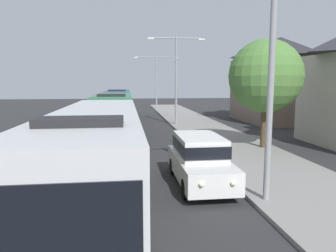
{
  "coord_description": "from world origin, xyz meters",
  "views": [
    {
      "loc": [
        -0.35,
        0.36,
        3.92
      ],
      "look_at": [
        1.46,
        14.39,
        2.0
      ],
      "focal_mm": 34.22,
      "sensor_mm": 36.0,
      "label": 1
    }
  ],
  "objects_px": {
    "white_suv": "(199,158)",
    "streetlamp_far": "(156,76)",
    "bus_second_in_line": "(114,113)",
    "bus_lead": "(98,152)",
    "streetlamp_mid": "(176,71)",
    "bus_middle": "(118,103)",
    "streetlamp_near": "(272,43)",
    "roadside_tree": "(265,76)"
  },
  "relations": [
    {
      "from": "streetlamp_near",
      "to": "streetlamp_mid",
      "type": "relative_size",
      "value": 1.04
    },
    {
      "from": "white_suv",
      "to": "streetlamp_mid",
      "type": "distance_m",
      "value": 17.48
    },
    {
      "from": "bus_lead",
      "to": "roadside_tree",
      "type": "xyz_separation_m",
      "value": [
        8.85,
        7.31,
        2.58
      ]
    },
    {
      "from": "streetlamp_far",
      "to": "roadside_tree",
      "type": "bearing_deg",
      "value": -83.51
    },
    {
      "from": "streetlamp_far",
      "to": "streetlamp_mid",
      "type": "bearing_deg",
      "value": -90.0
    },
    {
      "from": "streetlamp_near",
      "to": "bus_lead",
      "type": "bearing_deg",
      "value": 171.44
    },
    {
      "from": "streetlamp_mid",
      "to": "streetlamp_far",
      "type": "distance_m",
      "value": 19.25
    },
    {
      "from": "white_suv",
      "to": "streetlamp_far",
      "type": "distance_m",
      "value": 36.45
    },
    {
      "from": "bus_second_in_line",
      "to": "streetlamp_far",
      "type": "xyz_separation_m",
      "value": [
        5.4,
        24.24,
        3.26
      ]
    },
    {
      "from": "bus_second_in_line",
      "to": "streetlamp_near",
      "type": "relative_size",
      "value": 1.34
    },
    {
      "from": "streetlamp_mid",
      "to": "streetlamp_near",
      "type": "bearing_deg",
      "value": -90.0
    },
    {
      "from": "bus_lead",
      "to": "streetlamp_mid",
      "type": "xyz_separation_m",
      "value": [
        5.4,
        18.44,
        3.25
      ]
    },
    {
      "from": "bus_lead",
      "to": "streetlamp_far",
      "type": "relative_size",
      "value": 1.59
    },
    {
      "from": "bus_lead",
      "to": "streetlamp_mid",
      "type": "distance_m",
      "value": 19.48
    },
    {
      "from": "bus_second_in_line",
      "to": "roadside_tree",
      "type": "relative_size",
      "value": 1.76
    },
    {
      "from": "bus_second_in_line",
      "to": "streetlamp_far",
      "type": "bearing_deg",
      "value": 77.44
    },
    {
      "from": "streetlamp_mid",
      "to": "roadside_tree",
      "type": "relative_size",
      "value": 1.26
    },
    {
      "from": "streetlamp_far",
      "to": "white_suv",
      "type": "bearing_deg",
      "value": -92.69
    },
    {
      "from": "streetlamp_near",
      "to": "roadside_tree",
      "type": "height_order",
      "value": "streetlamp_near"
    },
    {
      "from": "bus_lead",
      "to": "bus_second_in_line",
      "type": "height_order",
      "value": "same"
    },
    {
      "from": "bus_lead",
      "to": "streetlamp_far",
      "type": "bearing_deg",
      "value": 81.85
    },
    {
      "from": "streetlamp_mid",
      "to": "streetlamp_far",
      "type": "relative_size",
      "value": 1.02
    },
    {
      "from": "white_suv",
      "to": "streetlamp_near",
      "type": "xyz_separation_m",
      "value": [
        1.7,
        -2.29,
        4.07
      ]
    },
    {
      "from": "bus_lead",
      "to": "bus_second_in_line",
      "type": "distance_m",
      "value": 13.45
    },
    {
      "from": "roadside_tree",
      "to": "streetlamp_mid",
      "type": "bearing_deg",
      "value": 107.26
    },
    {
      "from": "streetlamp_mid",
      "to": "roadside_tree",
      "type": "distance_m",
      "value": 11.67
    },
    {
      "from": "streetlamp_far",
      "to": "roadside_tree",
      "type": "distance_m",
      "value": 30.58
    },
    {
      "from": "bus_middle",
      "to": "streetlamp_near",
      "type": "bearing_deg",
      "value": -78.62
    },
    {
      "from": "bus_middle",
      "to": "streetlamp_near",
      "type": "relative_size",
      "value": 1.45
    },
    {
      "from": "bus_second_in_line",
      "to": "white_suv",
      "type": "xyz_separation_m",
      "value": [
        3.7,
        -11.97,
        -0.66
      ]
    },
    {
      "from": "bus_second_in_line",
      "to": "streetlamp_mid",
      "type": "height_order",
      "value": "streetlamp_mid"
    },
    {
      "from": "bus_middle",
      "to": "bus_lead",
      "type": "bearing_deg",
      "value": -90.0
    },
    {
      "from": "bus_lead",
      "to": "white_suv",
      "type": "xyz_separation_m",
      "value": [
        3.7,
        1.48,
        -0.66
      ]
    },
    {
      "from": "bus_middle",
      "to": "streetlamp_near",
      "type": "distance_m",
      "value": 27.57
    },
    {
      "from": "bus_middle",
      "to": "streetlamp_far",
      "type": "xyz_separation_m",
      "value": [
        5.4,
        11.67,
        3.26
      ]
    },
    {
      "from": "streetlamp_mid",
      "to": "streetlamp_far",
      "type": "xyz_separation_m",
      "value": [
        0.0,
        19.25,
        0.01
      ]
    },
    {
      "from": "white_suv",
      "to": "streetlamp_near",
      "type": "height_order",
      "value": "streetlamp_near"
    },
    {
      "from": "streetlamp_far",
      "to": "roadside_tree",
      "type": "xyz_separation_m",
      "value": [
        3.46,
        -30.37,
        -0.68
      ]
    },
    {
      "from": "streetlamp_mid",
      "to": "white_suv",
      "type": "bearing_deg",
      "value": -95.73
    },
    {
      "from": "bus_second_in_line",
      "to": "bus_middle",
      "type": "relative_size",
      "value": 0.93
    },
    {
      "from": "white_suv",
      "to": "streetlamp_mid",
      "type": "xyz_separation_m",
      "value": [
        1.7,
        16.95,
        3.91
      ]
    },
    {
      "from": "bus_second_in_line",
      "to": "roadside_tree",
      "type": "xyz_separation_m",
      "value": [
        8.85,
        -6.14,
        2.58
      ]
    }
  ]
}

